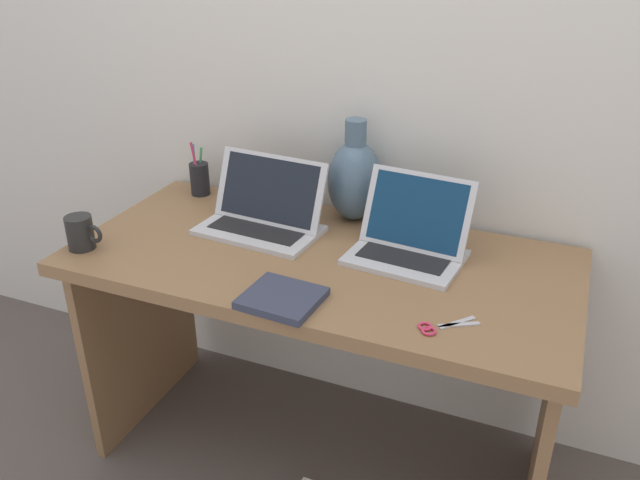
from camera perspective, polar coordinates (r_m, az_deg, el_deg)
The scene contains 10 objects.
ground_plane at distance 2.25m, azimuth 0.00°, elevation -18.43°, with size 6.00×6.00×0.00m, color #564C47.
back_wall at distance 1.98m, azimuth 4.32°, elevation 15.18°, with size 4.40×0.04×2.40m, color silver.
desk at distance 1.88m, azimuth 0.00°, elevation -5.87°, with size 1.40×0.67×0.74m.
laptop_left at distance 1.94m, azimuth -4.96°, elevation 2.56°, with size 0.37×0.25×0.21m.
laptop_right at distance 1.80m, azimuth 8.03°, elevation 0.34°, with size 0.32×0.26×0.22m.
green_vase at distance 1.98m, azimuth 3.08°, elevation 5.42°, with size 0.17×0.17×0.32m.
notebook_stack at distance 1.59m, azimuth -3.38°, elevation -5.16°, with size 0.18×0.17×0.02m, color #33384C.
coffee_mug at distance 1.94m, azimuth -20.39°, elevation 0.62°, with size 0.12×0.08×0.10m.
pen_cup at distance 2.23m, azimuth -10.61°, elevation 5.40°, with size 0.06×0.06×0.19m.
scissors at distance 1.52m, azimuth 10.42°, elevation -7.57°, with size 0.13×0.12×0.01m.
Camera 1 is at (0.61, -1.47, 1.59)m, focal length 36.19 mm.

